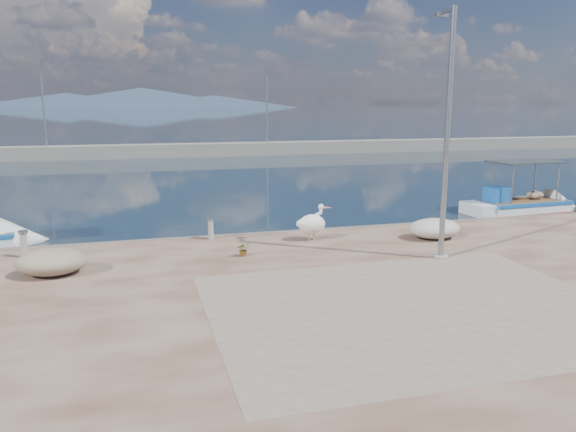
# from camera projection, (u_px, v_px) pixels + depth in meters

# --- Properties ---
(ground) EXTENTS (1400.00, 1400.00, 0.00)m
(ground) POSITION_uv_depth(u_px,v_px,m) (326.00, 290.00, 15.09)
(ground) COLOR #162635
(ground) RESTS_ON ground
(quay) EXTENTS (44.00, 22.00, 0.50)m
(quay) POSITION_uv_depth(u_px,v_px,m) (445.00, 389.00, 9.38)
(quay) COLOR #503122
(quay) RESTS_ON ground
(quay_patch) EXTENTS (9.00, 7.00, 0.01)m
(quay_patch) POSITION_uv_depth(u_px,v_px,m) (414.00, 307.00, 12.42)
(quay_patch) COLOR gray
(quay_patch) RESTS_ON quay
(breakwater) EXTENTS (120.00, 2.20, 7.50)m
(breakwater) POSITION_uv_depth(u_px,v_px,m) (185.00, 150.00, 52.74)
(breakwater) COLOR gray
(breakwater) RESTS_ON ground
(mountains) EXTENTS (370.00, 280.00, 22.00)m
(mountains) POSITION_uv_depth(u_px,v_px,m) (137.00, 99.00, 628.08)
(mountains) COLOR #28384C
(mountains) RESTS_ON ground
(boat_right) EXTENTS (5.85, 2.21, 2.76)m
(boat_right) POSITION_uv_depth(u_px,v_px,m) (521.00, 208.00, 25.85)
(boat_right) COLOR white
(boat_right) RESTS_ON ground
(pelican) EXTENTS (1.24, 0.65, 1.20)m
(pelican) POSITION_uv_depth(u_px,v_px,m) (312.00, 224.00, 18.39)
(pelican) COLOR tan
(pelican) RESTS_ON quay
(lamp_post) EXTENTS (0.44, 0.96, 7.00)m
(lamp_post) POSITION_uv_depth(u_px,v_px,m) (446.00, 145.00, 15.72)
(lamp_post) COLOR gray
(lamp_post) RESTS_ON quay
(bollard_near) EXTENTS (0.23, 0.23, 0.71)m
(bollard_near) POSITION_uv_depth(u_px,v_px,m) (211.00, 228.00, 18.56)
(bollard_near) COLOR gray
(bollard_near) RESTS_ON quay
(bollard_far) EXTENTS (0.26, 0.26, 0.80)m
(bollard_far) POSITION_uv_depth(u_px,v_px,m) (24.00, 243.00, 16.36)
(bollard_far) COLOR gray
(bollard_far) RESTS_ON quay
(potted_plant) EXTENTS (0.43, 0.39, 0.42)m
(potted_plant) POSITION_uv_depth(u_px,v_px,m) (244.00, 249.00, 16.55)
(potted_plant) COLOR #33722D
(potted_plant) RESTS_ON quay
(net_pile_b) EXTENTS (1.78, 1.39, 0.69)m
(net_pile_b) POSITION_uv_depth(u_px,v_px,m) (51.00, 262.00, 14.72)
(net_pile_b) COLOR tan
(net_pile_b) RESTS_ON quay
(net_pile_d) EXTENTS (1.77, 1.33, 0.66)m
(net_pile_d) POSITION_uv_depth(u_px,v_px,m) (434.00, 229.00, 18.71)
(net_pile_d) COLOR beige
(net_pile_d) RESTS_ON quay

